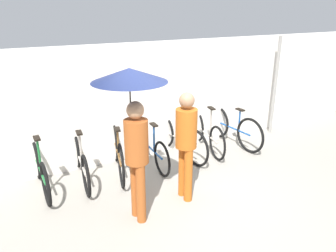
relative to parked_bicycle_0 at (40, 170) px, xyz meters
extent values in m
plane|color=gray|center=(1.98, -1.72, -0.37)|extent=(30.00, 30.00, 0.00)
cube|color=silver|center=(1.98, 0.50, 0.75)|extent=(11.96, 0.12, 2.24)
torus|color=black|center=(-0.01, 0.47, -0.02)|extent=(0.06, 0.69, 0.69)
torus|color=black|center=(0.01, -0.48, -0.02)|extent=(0.06, 0.69, 0.69)
cylinder|color=#19662D|center=(0.00, -0.01, -0.02)|extent=(0.05, 0.96, 0.04)
cylinder|color=#19662D|center=(0.00, -0.17, 0.29)|extent=(0.04, 0.04, 0.62)
cube|color=black|center=(0.00, -0.17, 0.61)|extent=(0.09, 0.20, 0.03)
cylinder|color=#19662D|center=(-0.01, 0.47, 0.34)|extent=(0.04, 0.04, 0.71)
cylinder|color=#19662D|center=(-0.01, 0.47, 0.69)|extent=(0.44, 0.03, 0.03)
torus|color=black|center=(0.71, 0.58, -0.02)|extent=(0.12, 0.69, 0.69)
torus|color=black|center=(0.61, -0.51, -0.02)|extent=(0.12, 0.69, 0.69)
cylinder|color=#A59E93|center=(0.66, 0.04, -0.02)|extent=(0.14, 1.09, 0.04)
cylinder|color=#A59E93|center=(0.64, -0.16, 0.27)|extent=(0.04, 0.04, 0.59)
cube|color=black|center=(0.64, -0.16, 0.58)|extent=(0.11, 0.21, 0.03)
cylinder|color=#A59E93|center=(0.71, 0.58, 0.31)|extent=(0.04, 0.04, 0.66)
cylinder|color=#A59E93|center=(0.71, 0.58, 0.64)|extent=(0.44, 0.07, 0.03)
torus|color=black|center=(1.44, 0.50, 0.01)|extent=(0.22, 0.74, 0.75)
torus|color=black|center=(1.20, -0.51, 0.01)|extent=(0.22, 0.74, 0.75)
cylinder|color=brown|center=(1.32, 0.00, 0.01)|extent=(0.28, 1.02, 0.04)
cylinder|color=brown|center=(1.28, -0.18, 0.26)|extent=(0.04, 0.04, 0.51)
cube|color=black|center=(1.28, -0.18, 0.53)|extent=(0.14, 0.22, 0.03)
cylinder|color=brown|center=(1.44, 0.50, 0.32)|extent=(0.04, 0.04, 0.62)
cylinder|color=brown|center=(1.44, 0.50, 0.63)|extent=(0.43, 0.13, 0.03)
torus|color=black|center=(2.00, 0.57, -0.04)|extent=(0.07, 0.65, 0.65)
torus|color=black|center=(1.96, -0.50, -0.04)|extent=(0.07, 0.65, 0.65)
cylinder|color=#19478C|center=(1.98, 0.03, -0.04)|extent=(0.08, 1.06, 0.04)
cylinder|color=#19478C|center=(1.97, -0.15, 0.21)|extent=(0.04, 0.04, 0.52)
cube|color=black|center=(1.97, -0.15, 0.49)|extent=(0.10, 0.20, 0.03)
cylinder|color=#19478C|center=(2.00, 0.57, 0.32)|extent=(0.04, 0.04, 0.74)
cylinder|color=#19478C|center=(2.00, 0.57, 0.69)|extent=(0.44, 0.05, 0.03)
torus|color=black|center=(2.58, 0.65, 0.00)|extent=(0.13, 0.73, 0.73)
torus|color=black|center=(2.70, -0.44, 0.00)|extent=(0.13, 0.73, 0.73)
cylinder|color=#A59E93|center=(2.64, 0.10, 0.00)|extent=(0.16, 1.09, 0.04)
cylinder|color=#A59E93|center=(2.66, -0.09, 0.24)|extent=(0.04, 0.04, 0.48)
cube|color=black|center=(2.66, -0.09, 0.49)|extent=(0.11, 0.21, 0.03)
cylinder|color=#A59E93|center=(2.58, 0.65, 0.31)|extent=(0.04, 0.04, 0.64)
cylinder|color=#A59E93|center=(2.58, 0.65, 0.63)|extent=(0.44, 0.08, 0.03)
torus|color=black|center=(3.39, 0.59, -0.02)|extent=(0.17, 0.69, 0.69)
torus|color=black|center=(3.21, -0.41, -0.02)|extent=(0.17, 0.69, 0.69)
cylinder|color=#A59E93|center=(3.30, 0.09, -0.02)|extent=(0.22, 1.01, 0.04)
cylinder|color=#A59E93|center=(3.27, -0.09, 0.28)|extent=(0.04, 0.04, 0.60)
cube|color=black|center=(3.27, -0.09, 0.59)|extent=(0.12, 0.21, 0.03)
cylinder|color=#A59E93|center=(3.39, 0.59, 0.35)|extent=(0.04, 0.04, 0.74)
cylinder|color=#A59E93|center=(3.39, 0.59, 0.72)|extent=(0.44, 0.11, 0.03)
torus|color=black|center=(3.92, 0.56, 0.00)|extent=(0.11, 0.74, 0.74)
torus|color=black|center=(4.00, -0.45, 0.00)|extent=(0.11, 0.74, 0.74)
cylinder|color=#19478C|center=(3.96, 0.05, 0.00)|extent=(0.12, 1.02, 0.04)
cylinder|color=#19478C|center=(3.98, -0.12, 0.23)|extent=(0.04, 0.04, 0.45)
cube|color=black|center=(3.98, -0.12, 0.47)|extent=(0.11, 0.21, 0.03)
cylinder|color=#19478C|center=(3.92, 0.56, 0.32)|extent=(0.04, 0.04, 0.64)
cylinder|color=#19478C|center=(3.92, 0.56, 0.64)|extent=(0.44, 0.06, 0.03)
cylinder|color=#9E4C1E|center=(1.10, -1.54, 0.07)|extent=(0.13, 0.13, 0.88)
cylinder|color=#9E4C1E|center=(1.10, -1.36, 0.07)|extent=(0.13, 0.13, 0.88)
cylinder|color=#9E4C1E|center=(1.10, -1.45, 0.81)|extent=(0.32, 0.32, 0.60)
sphere|color=tan|center=(1.10, -1.45, 1.25)|extent=(0.23, 0.23, 0.23)
cylinder|color=#332D28|center=(1.09, -1.31, 1.22)|extent=(0.02, 0.02, 0.74)
cone|color=#19234C|center=(1.09, -1.31, 1.67)|extent=(0.99, 0.99, 0.18)
cylinder|color=#B25619|center=(1.95, -1.39, 0.07)|extent=(0.13, 0.13, 0.87)
cylinder|color=#B25619|center=(1.96, -1.21, 0.07)|extent=(0.13, 0.13, 0.87)
cylinder|color=#B25619|center=(1.96, -1.30, 0.80)|extent=(0.32, 0.32, 0.59)
sphere|color=#997051|center=(1.96, -1.30, 1.23)|extent=(0.23, 0.23, 0.23)
cylinder|color=gray|center=(5.22, 0.18, 0.76)|extent=(0.07, 0.07, 2.25)
camera|label=1|loc=(-0.40, -5.14, 2.49)|focal=35.00mm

